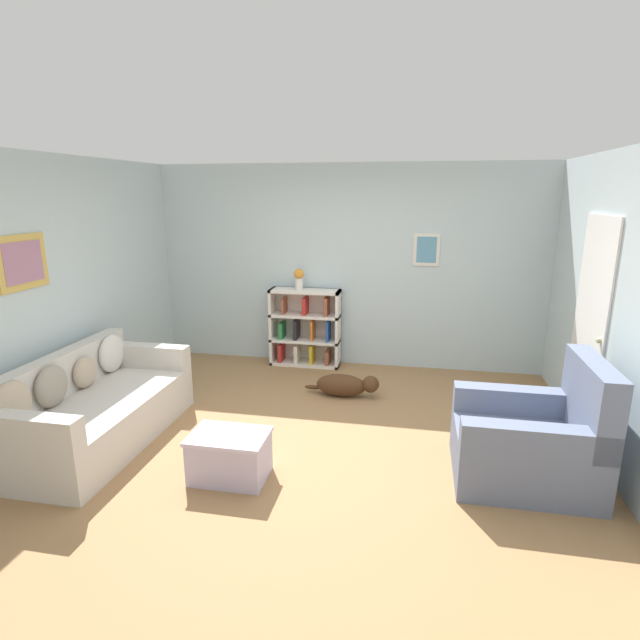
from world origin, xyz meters
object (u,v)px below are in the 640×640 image
(couch, at_px, (92,409))
(recliner_chair, at_px, (534,440))
(dog, at_px, (346,385))
(vase, at_px, (299,278))
(coffee_table, at_px, (230,455))
(bookshelf, at_px, (305,329))

(couch, xyz_separation_m, recliner_chair, (3.84, 0.09, 0.03))
(couch, relative_size, dog, 2.23)
(couch, xyz_separation_m, dog, (2.14, 1.46, -0.18))
(recliner_chair, distance_m, vase, 3.50)
(couch, height_order, vase, vase)
(recliner_chair, bearing_deg, coffee_table, -169.34)
(recliner_chair, bearing_deg, couch, -178.68)
(dog, bearing_deg, vase, 128.03)
(recliner_chair, height_order, vase, vase)
(vase, bearing_deg, couch, -119.59)
(bookshelf, height_order, coffee_table, bookshelf)
(recliner_chair, relative_size, dog, 1.24)
(coffee_table, bearing_deg, bookshelf, 90.14)
(vase, bearing_deg, coffee_table, -88.33)
(bookshelf, bearing_deg, vase, -164.47)
(dog, distance_m, vase, 1.61)
(couch, height_order, recliner_chair, recliner_chair)
(coffee_table, bearing_deg, recliner_chair, 10.66)
(couch, relative_size, vase, 7.05)
(vase, bearing_deg, dog, -51.97)
(vase, bearing_deg, bookshelf, 15.53)
(couch, distance_m, recliner_chair, 3.85)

